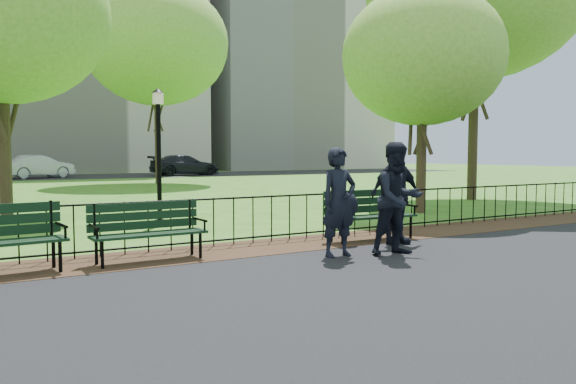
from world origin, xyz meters
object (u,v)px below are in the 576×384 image
park_bench_main (360,207)px  park_bench_left_a (147,225)px  person_mid (398,199)px  tree_near_w (0,13)px  sedan_silver (38,167)px  person_right (396,194)px  tree_far_e (156,44)px  person_left (339,202)px  sedan_dark (185,165)px  tree_near_e (423,57)px  lamppost (159,151)px

park_bench_main → park_bench_left_a: size_ratio=1.06×
park_bench_main → person_mid: person_mid is taller
tree_near_w → sedan_silver: (3.64, 24.76, -4.48)m
tree_near_w → sedan_silver: size_ratio=1.62×
tree_near_w → person_right: (5.93, -8.33, -4.33)m
park_bench_left_a → person_mid: 4.10m
park_bench_main → tree_far_e: tree_far_e is taller
person_left → person_mid: size_ratio=0.95×
person_left → park_bench_left_a: bearing=156.5°
person_mid → park_bench_main: bearing=83.3°
tree_far_e → sedan_dark: 13.15m
park_bench_left_a → tree_near_w: bearing=99.3°
tree_near_w → tree_far_e: size_ratio=0.68×
tree_far_e → park_bench_main: bearing=-97.9°
person_right → sedan_silver: person_right is taller
tree_near_e → person_mid: bearing=-137.0°
park_bench_left_a → sedan_dark: size_ratio=0.34×
tree_far_e → sedan_silver: 13.36m
park_bench_main → park_bench_left_a: park_bench_main is taller
lamppost → person_left: lamppost is taller
sedan_silver → sedan_dark: 10.23m
park_bench_left_a → person_left: 3.09m
park_bench_left_a → lamppost: bearing=68.3°
tree_near_w → tree_near_e: tree_near_w is taller
tree_near_w → tree_near_e: bearing=-23.4°
lamppost → park_bench_left_a: bearing=-110.2°
park_bench_main → person_right: person_right is taller
sedan_dark → person_mid: bearing=164.8°
tree_near_w → tree_far_e: 17.06m
person_right → sedan_dark: 33.66m
park_bench_left_a → sedan_dark: bearing=67.3°
person_left → sedan_dark: (9.60, 33.21, -0.13)m
park_bench_main → tree_near_e: bearing=36.6°
park_bench_main → lamppost: lamppost is taller
tree_near_w → person_right: 11.11m
tree_near_e → sedan_silver: size_ratio=1.35×
person_right → tree_near_e: bearing=44.5°
tree_far_e → tree_near_w: bearing=-120.8°
tree_near_w → tree_near_e: (10.31, -4.45, -0.86)m
tree_near_e → tree_far_e: bearing=95.0°
tree_far_e → person_left: (-4.38, -23.33, -6.81)m
park_bench_left_a → tree_near_w: size_ratio=0.24×
person_right → sedan_silver: (-2.29, 33.09, -0.15)m
park_bench_main → tree_near_e: (4.75, 3.28, 3.74)m
park_bench_main → tree_far_e: 23.52m
person_left → person_right: person_right is taller
person_left → person_right: (1.66, 0.50, 0.03)m
person_mid → person_right: person_mid is taller
person_left → person_mid: (0.94, -0.37, 0.05)m
lamppost → person_left: (1.28, -5.38, -0.84)m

